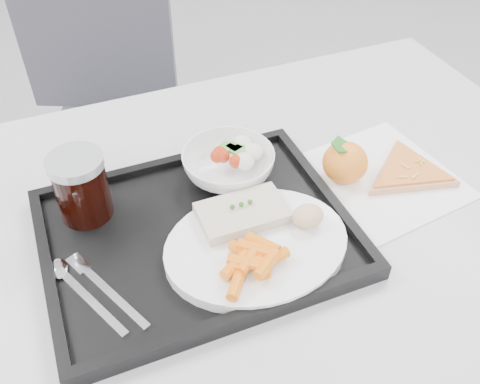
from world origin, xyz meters
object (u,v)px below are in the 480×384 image
at_px(pizza_slice, 408,172).
at_px(dinner_plate, 256,246).
at_px(chair, 113,104).
at_px(tray, 197,234).
at_px(salad_bowl, 228,165).
at_px(cola_glass, 81,186).
at_px(tangerine, 345,162).
at_px(table, 246,238).

bearing_deg(pizza_slice, dinner_plate, -167.71).
relative_size(chair, tray, 2.07).
relative_size(chair, salad_bowl, 6.11).
distance_m(cola_glass, tangerine, 0.42).
bearing_deg(tray, chair, 90.32).
distance_m(dinner_plate, tangerine, 0.23).
height_order(chair, dinner_plate, chair).
relative_size(tangerine, pizza_slice, 0.38).
height_order(tray, salad_bowl, salad_bowl).
height_order(salad_bowl, cola_glass, cola_glass).
height_order(salad_bowl, tangerine, tangerine).
height_order(cola_glass, pizza_slice, cola_glass).
bearing_deg(cola_glass, tangerine, -8.77).
xyz_separation_m(chair, tray, (0.00, -0.75, 0.22)).
relative_size(dinner_plate, salad_bowl, 1.78).
distance_m(table, cola_glass, 0.28).
bearing_deg(dinner_plate, cola_glass, 141.31).
height_order(tangerine, pizza_slice, tangerine).
bearing_deg(table, cola_glass, 162.49).
relative_size(chair, cola_glass, 8.61).
xyz_separation_m(cola_glass, pizza_slice, (0.52, -0.10, -0.06)).
bearing_deg(chair, table, -82.36).
bearing_deg(cola_glass, chair, 77.75).
xyz_separation_m(table, pizza_slice, (0.29, -0.03, 0.08)).
height_order(chair, cola_glass, chair).
xyz_separation_m(table, tangerine, (0.18, 0.01, 0.10)).
relative_size(tray, dinner_plate, 1.67).
relative_size(cola_glass, pizza_slice, 0.48).
bearing_deg(dinner_plate, tray, 135.56).
relative_size(salad_bowl, tangerine, 1.78).
relative_size(tray, salad_bowl, 2.96).
relative_size(table, salad_bowl, 7.89).
distance_m(salad_bowl, cola_glass, 0.24).
bearing_deg(cola_glass, dinner_plate, -38.69).
bearing_deg(pizza_slice, table, 174.60).
height_order(tray, tangerine, tangerine).
relative_size(salad_bowl, pizza_slice, 0.67).
height_order(table, pizza_slice, pizza_slice).
xyz_separation_m(table, tray, (-0.09, -0.03, 0.08)).
relative_size(table, dinner_plate, 4.44).
xyz_separation_m(tray, cola_glass, (-0.14, 0.10, 0.06)).
height_order(chair, tray, chair).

